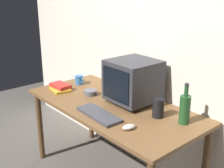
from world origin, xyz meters
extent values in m
cube|color=silver|center=(0.00, 0.44, 1.25)|extent=(4.00, 0.08, 2.50)
cube|color=brown|center=(0.00, 0.00, 0.73)|extent=(1.60, 0.76, 0.03)
cylinder|color=brown|center=(-0.74, -0.32, 0.36)|extent=(0.06, 0.06, 0.72)
cylinder|color=brown|center=(-0.74, 0.32, 0.36)|extent=(0.06, 0.06, 0.72)
cylinder|color=brown|center=(0.74, 0.32, 0.36)|extent=(0.06, 0.06, 0.72)
cube|color=#333338|center=(0.08, 0.16, 0.76)|extent=(0.29, 0.25, 0.03)
cube|color=#333338|center=(0.08, 0.16, 0.95)|extent=(0.39, 0.39, 0.34)
cube|color=black|center=(0.08, -0.03, 0.95)|extent=(0.31, 0.02, 0.27)
cube|color=#3F3F47|center=(0.11, -0.23, 0.76)|extent=(0.43, 0.18, 0.02)
ellipsoid|color=beige|center=(0.42, -0.21, 0.77)|extent=(0.08, 0.11, 0.04)
cylinder|color=#1E4C23|center=(0.62, 0.16, 0.86)|extent=(0.08, 0.08, 0.21)
cylinder|color=#1E4C23|center=(0.62, 0.16, 1.00)|extent=(0.03, 0.03, 0.07)
sphere|color=#262626|center=(0.62, 0.16, 1.05)|extent=(0.03, 0.03, 0.03)
cylinder|color=navy|center=(-0.20, 0.27, 0.81)|extent=(0.06, 0.06, 0.12)
cylinder|color=navy|center=(-0.20, 0.27, 0.89)|extent=(0.02, 0.02, 0.04)
sphere|color=#262626|center=(-0.20, 0.27, 0.92)|extent=(0.02, 0.02, 0.02)
cube|color=gold|center=(-0.58, -0.15, 0.76)|extent=(0.24, 0.19, 0.02)
cube|color=red|center=(-0.59, -0.14, 0.79)|extent=(0.21, 0.13, 0.03)
cylinder|color=#3370B2|center=(-0.62, 0.09, 0.79)|extent=(0.08, 0.08, 0.09)
torus|color=#3370B2|center=(-0.57, 0.09, 0.80)|extent=(0.06, 0.01, 0.06)
cylinder|color=#595B66|center=(-0.30, -0.01, 0.77)|extent=(0.12, 0.12, 0.04)
cylinder|color=black|center=(0.42, 0.10, 0.82)|extent=(0.09, 0.09, 0.15)
camera|label=1|loc=(1.74, -1.50, 1.71)|focal=46.84mm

